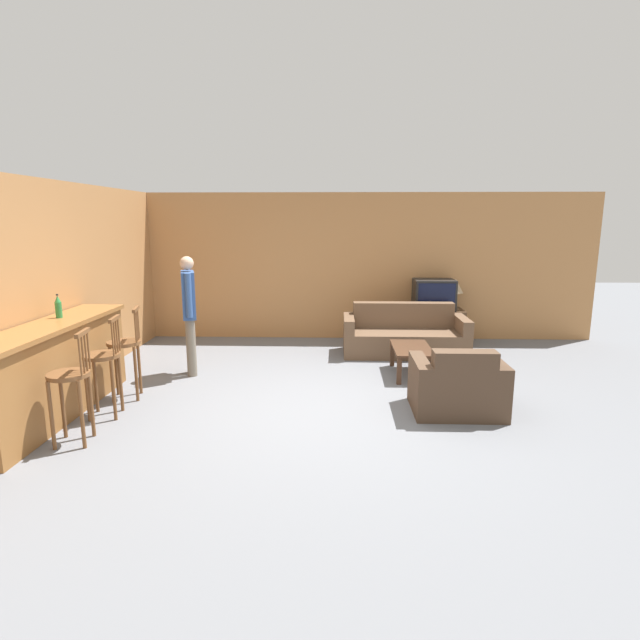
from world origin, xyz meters
name	(u,v)px	position (x,y,z in m)	size (l,w,h in m)	color
ground_plane	(324,408)	(0.00, 0.00, 0.00)	(24.00, 24.00, 0.00)	slate
wall_back	(330,267)	(0.00, 3.54, 1.30)	(9.40, 0.08, 2.60)	#B27A47
wall_left	(89,281)	(-3.27, 1.27, 1.30)	(0.08, 8.54, 2.60)	#B27A47
bar_counter	(53,371)	(-2.94, -0.34, 0.52)	(0.55, 2.58, 1.04)	brown
bar_chair_near	(71,384)	(-2.39, -0.98, 0.60)	(0.44, 0.44, 1.11)	brown
bar_chair_mid	(104,364)	(-2.39, -0.30, 0.60)	(0.44, 0.44, 1.11)	brown
bar_chair_far	(126,350)	(-2.39, 0.27, 0.60)	(0.47, 0.47, 1.11)	brown
couch_far	(404,336)	(1.23, 2.46, 0.29)	(1.96, 0.82, 0.80)	brown
armchair_near	(458,388)	(1.49, -0.06, 0.29)	(0.99, 0.78, 0.78)	#4C3828
coffee_table	(412,352)	(1.18, 1.31, 0.33)	(0.51, 0.92, 0.40)	#472D1E
tv_unit	(432,326)	(1.81, 3.19, 0.30)	(1.04, 0.54, 0.60)	#513823
tv	(434,295)	(1.81, 3.19, 0.86)	(0.69, 0.52, 0.52)	black
bottle	(58,307)	(-3.01, 0.03, 1.16)	(0.07, 0.07, 0.27)	#2D7F3D
table_lamp	(455,287)	(2.18, 3.19, 0.99)	(0.27, 0.27, 0.53)	brown
person_by_window	(189,309)	(-1.89, 1.23, 0.93)	(0.29, 0.53, 1.65)	#756B5B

